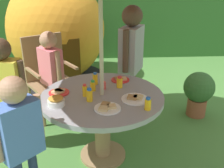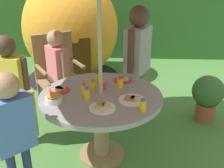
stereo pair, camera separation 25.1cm
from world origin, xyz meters
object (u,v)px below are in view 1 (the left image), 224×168
snack_bowl (56,101)px  juice_bottle_far_right (85,91)px  juice_bottle_center_back (93,86)px  potted_plant (199,91)px  juice_bottle_mid_right (148,104)px  plate_near_right (107,108)px  plate_mid_left (59,92)px  child_in_grey_shirt (131,50)px  cup_near (103,85)px  child_in_blue_shirt (19,130)px  plate_center_front (135,98)px  garden_table (102,108)px  child_in_pink_shirt (51,67)px  child_in_yellow_shirt (5,83)px  juice_bottle_back_edge (120,82)px  wooden_chair (48,72)px  juice_bottle_front_edge (95,79)px  juice_bottle_near_left (89,95)px  dome_tent (57,30)px  plate_far_left (120,79)px

snack_bowl → juice_bottle_far_right: bearing=35.6°
snack_bowl → juice_bottle_center_back: bearing=42.7°
potted_plant → juice_bottle_mid_right: 1.45m
potted_plant → plate_near_right: 1.65m
plate_mid_left → child_in_grey_shirt: bearing=43.3°
snack_bowl → cup_near: size_ratio=2.03×
child_in_blue_shirt → plate_center_front: size_ratio=4.61×
garden_table → snack_bowl: size_ratio=7.81×
potted_plant → child_in_blue_shirt: child_in_blue_shirt is taller
child_in_pink_shirt → child_in_yellow_shirt: child_in_yellow_shirt is taller
child_in_yellow_shirt → juice_bottle_back_edge: size_ratio=10.39×
child_in_pink_shirt → plate_near_right: child_in_pink_shirt is taller
plate_near_right → cup_near: (-0.02, 0.41, 0.02)m
wooden_chair → child_in_blue_shirt: bearing=-121.3°
plate_near_right → juice_bottle_front_edge: 0.55m
potted_plant → juice_bottle_far_right: size_ratio=5.04×
wooden_chair → child_in_pink_shirt: child_in_pink_shirt is taller
wooden_chair → juice_bottle_front_edge: 0.98m
juice_bottle_back_edge → snack_bowl: bearing=-148.5°
juice_bottle_near_left → snack_bowl: bearing=-166.9°
child_in_blue_shirt → juice_bottle_front_edge: (0.54, 0.84, 0.04)m
juice_bottle_front_edge → juice_bottle_center_back: bearing=-98.1°
cup_near → juice_bottle_near_left: bearing=-116.4°
juice_bottle_center_back → child_in_blue_shirt: bearing=-127.0°
garden_table → juice_bottle_back_edge: 0.31m
child_in_yellow_shirt → potted_plant: bearing=25.7°
child_in_pink_shirt → snack_bowl: (0.18, -0.90, 0.00)m
dome_tent → juice_bottle_mid_right: 2.74m
child_in_pink_shirt → child_in_blue_shirt: (-0.02, -1.30, -0.02)m
juice_bottle_front_edge → child_in_grey_shirt: bearing=50.9°
potted_plant → child_in_grey_shirt: (-0.89, 0.01, 0.56)m
child_in_yellow_shirt → snack_bowl: (0.53, -0.35, -0.03)m
garden_table → snack_bowl: snack_bowl is taller
wooden_chair → juice_bottle_back_edge: size_ratio=8.86×
plate_far_left → juice_bottle_center_back: size_ratio=1.79×
wooden_chair → juice_bottle_far_right: wooden_chair is taller
juice_bottle_back_edge → plate_far_left: bearing=82.2°
potted_plant → juice_bottle_back_edge: 1.30m
plate_far_left → juice_bottle_near_left: size_ratio=1.56×
child_in_yellow_shirt → child_in_blue_shirt: bearing=-56.7°
garden_table → child_in_pink_shirt: (-0.58, 0.71, 0.18)m
snack_bowl → juice_bottle_front_edge: bearing=53.2°
plate_far_left → juice_bottle_center_back: (-0.29, -0.24, 0.04)m
child_in_blue_shirt → plate_near_right: bearing=-18.6°
child_in_pink_shirt → garden_table: bearing=0.0°
juice_bottle_back_edge → juice_bottle_near_left: bearing=-135.5°
child_in_yellow_shirt → cup_near: size_ratio=16.66×
child_in_yellow_shirt → juice_bottle_front_edge: child_in_yellow_shirt is taller
dome_tent → juice_bottle_near_left: (0.59, -2.33, -0.11)m
plate_mid_left → juice_bottle_front_edge: 0.40m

